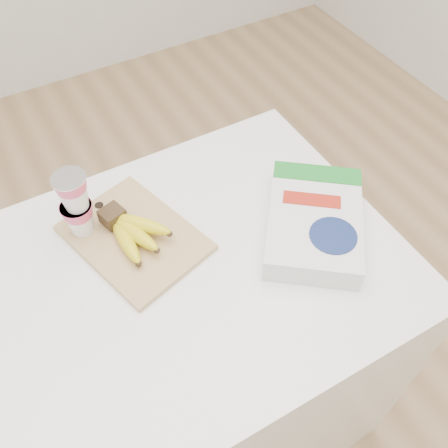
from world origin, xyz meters
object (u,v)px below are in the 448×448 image
Objects in this scene: table at (168,364)px; yogurt_stack at (76,204)px; bananas at (131,231)px; cereal_box at (314,222)px; cutting_board at (134,238)px.

yogurt_stack is at bearing 111.09° from table.
bananas reaches higher than table.
bananas is at bearing -39.22° from yogurt_stack.
yogurt_stack reaches higher than bananas.
yogurt_stack is 0.50m from cereal_box.
table is 6.51× the size of yogurt_stack.
cutting_board is at bearing -168.22° from cereal_box.
yogurt_stack is (-0.09, 0.07, 0.10)m from cutting_board.
bananas is at bearing -166.38° from cutting_board.
yogurt_stack is at bearing 140.78° from bananas.
yogurt_stack is (-0.07, 0.19, 0.50)m from table.
cutting_board is 0.15m from yogurt_stack.
cereal_box is at bearing -28.29° from yogurt_stack.
table is 0.54m from yogurt_stack.
yogurt_stack is at bearing -170.66° from cereal_box.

